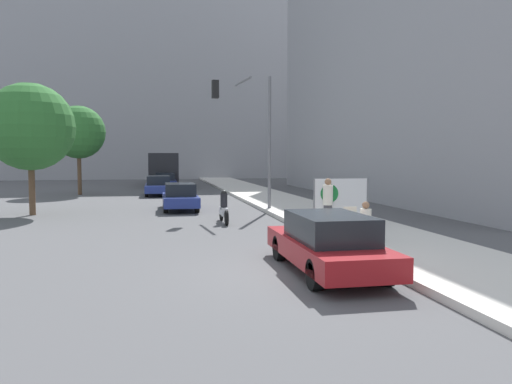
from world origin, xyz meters
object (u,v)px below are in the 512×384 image
(parked_car_curbside, at_px, (328,243))
(pedestrian_behind, at_px, (328,202))
(traffic_light_pole, at_px, (251,120))
(car_on_road_distant, at_px, (165,181))
(protest_banner, at_px, (341,200))
(jogger_on_sidewalk, at_px, (328,204))
(motorcycle_on_road, at_px, (224,209))
(seated_protester, at_px, (366,220))
(car_on_road_nearest, at_px, (180,197))
(street_tree_midblock, at_px, (78,132))
(street_tree_near_curb, at_px, (30,127))
(city_bus_on_road, at_px, (163,167))
(car_on_road_midblock, at_px, (158,186))

(parked_car_curbside, bearing_deg, pedestrian_behind, 70.44)
(traffic_light_pole, distance_m, car_on_road_distant, 18.74)
(parked_car_curbside, xyz_separation_m, car_on_road_distant, (-3.21, 30.86, 0.02))
(pedestrian_behind, bearing_deg, protest_banner, 38.12)
(jogger_on_sidewalk, relative_size, car_on_road_distant, 0.38)
(pedestrian_behind, bearing_deg, car_on_road_distant, 138.34)
(jogger_on_sidewalk, relative_size, traffic_light_pole, 0.28)
(traffic_light_pole, relative_size, car_on_road_distant, 1.39)
(parked_car_curbside, xyz_separation_m, motorcycle_on_road, (-1.21, 9.14, -0.13))
(seated_protester, height_order, car_on_road_nearest, car_on_road_nearest)
(parked_car_curbside, height_order, street_tree_midblock, street_tree_midblock)
(seated_protester, xyz_separation_m, pedestrian_behind, (0.18, 3.84, 0.21))
(jogger_on_sidewalk, relative_size, protest_banner, 0.81)
(pedestrian_behind, distance_m, parked_car_curbside, 7.30)
(protest_banner, distance_m, street_tree_near_curb, 14.46)
(city_bus_on_road, bearing_deg, protest_banner, -78.43)
(jogger_on_sidewalk, relative_size, motorcycle_on_road, 0.80)
(traffic_light_pole, distance_m, car_on_road_midblock, 12.97)
(pedestrian_behind, xyz_separation_m, motorcycle_on_road, (-3.65, 2.27, -0.44))
(parked_car_curbside, height_order, motorcycle_on_road, parked_car_curbside)
(car_on_road_distant, xyz_separation_m, city_bus_on_road, (-0.10, 6.50, 1.04))
(jogger_on_sidewalk, relative_size, parked_car_curbside, 0.37)
(car_on_road_nearest, height_order, car_on_road_distant, car_on_road_distant)
(car_on_road_nearest, xyz_separation_m, street_tree_near_curb, (-6.79, -0.93, 3.36))
(car_on_road_distant, distance_m, motorcycle_on_road, 21.81)
(jogger_on_sidewalk, height_order, car_on_road_distant, jogger_on_sidewalk)
(jogger_on_sidewalk, bearing_deg, traffic_light_pole, -74.62)
(jogger_on_sidewalk, distance_m, protest_banner, 1.96)
(traffic_light_pole, xyz_separation_m, street_tree_midblock, (-9.91, 13.64, -0.00))
(traffic_light_pole, bearing_deg, seated_protester, -80.52)
(street_tree_near_curb, bearing_deg, car_on_road_nearest, 7.81)
(jogger_on_sidewalk, height_order, car_on_road_midblock, jogger_on_sidewalk)
(pedestrian_behind, bearing_deg, city_bus_on_road, 135.76)
(protest_banner, bearing_deg, car_on_road_distant, 104.37)
(parked_car_curbside, distance_m, street_tree_near_curb, 16.96)
(pedestrian_behind, relative_size, street_tree_near_curb, 0.27)
(seated_protester, bearing_deg, city_bus_on_road, 106.69)
(seated_protester, relative_size, protest_banner, 0.53)
(car_on_road_midblock, relative_size, street_tree_midblock, 0.68)
(jogger_on_sidewalk, distance_m, car_on_road_nearest, 10.38)
(car_on_road_distant, bearing_deg, jogger_on_sidewalk, -78.82)
(car_on_road_midblock, distance_m, street_tree_midblock, 6.96)
(jogger_on_sidewalk, distance_m, pedestrian_behind, 1.72)
(pedestrian_behind, height_order, motorcycle_on_road, pedestrian_behind)
(seated_protester, relative_size, car_on_road_distant, 0.25)
(pedestrian_behind, bearing_deg, traffic_light_pole, 141.93)
(seated_protester, bearing_deg, motorcycle_on_road, 127.04)
(car_on_road_midblock, height_order, street_tree_near_curb, street_tree_near_curb)
(protest_banner, distance_m, car_on_road_distant, 24.74)
(street_tree_near_curb, bearing_deg, city_bus_on_road, 75.34)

